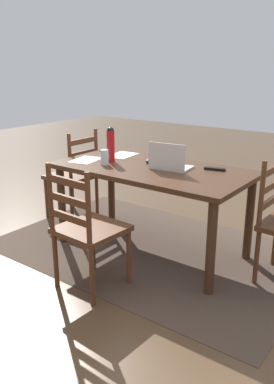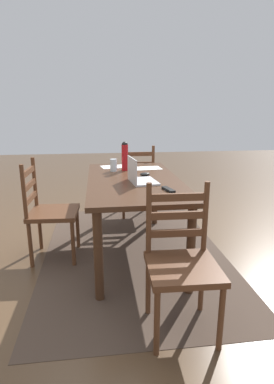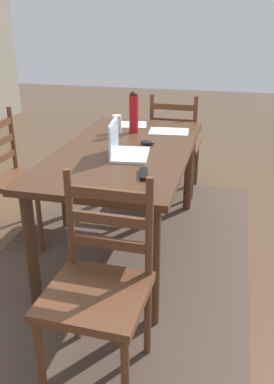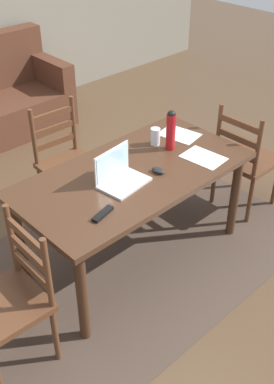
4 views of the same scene
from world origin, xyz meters
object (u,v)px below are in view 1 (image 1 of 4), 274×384
chair_right_near (74,176)px  chair_far_head (87,229)px  dining_table (152,178)px  laptop (169,162)px  drinking_glass (104,157)px  computer_mouse (149,161)px  water_bottle (111,144)px  tv_remote (215,169)px

chair_right_near → chair_far_head: (-1.12, 0.97, 0.00)m
chair_right_near → dining_table: bearing=171.3°
laptop → chair_right_near: bearing=-6.4°
dining_table → drinking_glass: 0.45m
chair_far_head → computer_mouse: size_ratio=9.50×
water_bottle → computer_mouse: 0.37m
tv_remote → laptop: bearing=-70.7°
laptop → drinking_glass: (0.54, 0.20, 0.01)m
dining_table → drinking_glass: size_ratio=12.80×
dining_table → tv_remote: bearing=-153.9°
chair_right_near → tv_remote: bearing=-177.9°
tv_remote → computer_mouse: bearing=-93.5°
chair_far_head → water_bottle: size_ratio=3.10×
computer_mouse → laptop: bearing=152.6°
water_bottle → chair_far_head: bearing=118.5°
chair_right_near → water_bottle: 0.87m
chair_right_near → computer_mouse: bearing=177.4°
water_bottle → computer_mouse: bearing=-150.4°
dining_table → water_bottle: 0.49m
chair_right_near → water_bottle: (-0.71, 0.22, 0.45)m
dining_table → tv_remote: 0.53m
laptop → water_bottle: 0.58m
laptop → computer_mouse: bearing=-20.1°
water_bottle → laptop: bearing=-172.8°
water_bottle → tv_remote: bearing=-162.7°
chair_right_near → water_bottle: bearing=163.0°
laptop → drinking_glass: size_ratio=2.65×
laptop → tv_remote: bearing=-147.0°
chair_far_head → tv_remote: chair_far_head is taller
dining_table → computer_mouse: 0.20m
laptop → tv_remote: (-0.31, -0.20, -0.05)m
chair_right_near → laptop: 1.33m
chair_right_near → drinking_glass: 0.89m
dining_table → chair_right_near: chair_right_near is taller
chair_far_head → water_bottle: (0.41, -0.76, 0.45)m
drinking_glass → tv_remote: bearing=-154.9°
dining_table → water_bottle: size_ratio=5.42×
computer_mouse → water_bottle: bearing=22.3°
tv_remote → water_bottle: bearing=-86.4°
computer_mouse → chair_right_near: bearing=-9.9°
water_bottle → drinking_glass: water_bottle is taller
chair_right_near → chair_far_head: same height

